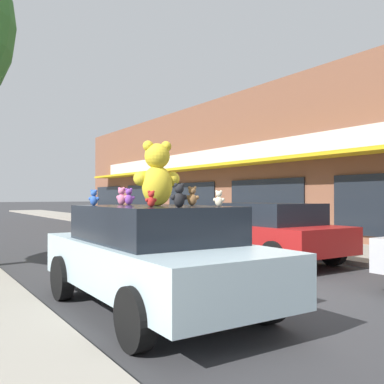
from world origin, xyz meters
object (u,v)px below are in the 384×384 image
teddy_bear_red (151,199)px  teddy_bear_brown (192,196)px  teddy_bear_giant (157,175)px  teddy_bear_purple (129,197)px  teddy_bear_cream (219,199)px  teddy_bear_pink (122,196)px  parked_car_far_center (265,230)px  teddy_bear_blue (94,198)px  plush_art_car (153,254)px  teddy_bear_black (179,196)px

teddy_bear_red → teddy_bear_brown: bearing=-144.7°
teddy_bear_giant → teddy_bear_purple: bearing=-70.9°
teddy_bear_cream → teddy_bear_pink: (-0.64, 1.86, 0.03)m
parked_car_far_center → teddy_bear_brown: bearing=-146.3°
teddy_bear_red → teddy_bear_pink: size_ratio=0.74×
teddy_bear_blue → teddy_bear_brown: teddy_bear_brown is taller
plush_art_car → teddy_bear_cream: size_ratio=19.76×
teddy_bear_pink → teddy_bear_brown: 1.30m
teddy_bear_cream → teddy_bear_brown: 0.77m
teddy_bear_purple → teddy_bear_red: 1.56m
teddy_bear_blue → teddy_bear_pink: teddy_bear_pink is taller
teddy_bear_red → teddy_bear_black: 0.43m
teddy_bear_cream → teddy_bear_blue: 2.04m
teddy_bear_brown → parked_car_far_center: size_ratio=0.07×
teddy_bear_red → teddy_bear_blue: teddy_bear_blue is taller
teddy_bear_giant → teddy_bear_pink: size_ratio=3.27×
teddy_bear_brown → teddy_bear_giant: bearing=22.8°
teddy_bear_cream → teddy_bear_red: bearing=28.9°
plush_art_car → teddy_bear_cream: (0.58, -0.83, 0.82)m
teddy_bear_giant → teddy_bear_red: teddy_bear_giant is taller
teddy_bear_blue → parked_car_far_center: 5.55m
teddy_bear_blue → plush_art_car: bearing=169.7°
teddy_bear_giant → teddy_bear_cream: bearing=138.6°
teddy_bear_cream → parked_car_far_center: teddy_bear_cream is taller
teddy_bear_red → teddy_bear_brown: (0.97, 0.50, 0.04)m
teddy_bear_giant → teddy_bear_blue: bearing=-32.5°
teddy_bear_giant → teddy_bear_brown: bearing=-170.9°
teddy_bear_purple → teddy_bear_brown: teddy_bear_brown is taller
teddy_bear_purple → teddy_bear_cream: bearing=129.9°
teddy_bear_red → teddy_bear_blue: size_ratio=0.89×
teddy_bear_red → teddy_bear_pink: 1.62m
teddy_bear_giant → teddy_bear_blue: teddy_bear_giant is taller
plush_art_car → teddy_bear_blue: (-0.61, 0.82, 0.83)m
teddy_bear_blue → parked_car_far_center: size_ratio=0.06×
teddy_bear_purple → teddy_bear_red: size_ratio=1.28×
teddy_bear_giant → teddy_bear_brown: (0.57, -0.08, -0.32)m
teddy_bear_black → teddy_bear_purple: bearing=-85.5°
teddy_bear_giant → teddy_bear_pink: bearing=-65.7°
teddy_bear_cream → teddy_bear_giant: bearing=-13.8°
teddy_bear_cream → teddy_bear_black: size_ratio=0.73×
teddy_bear_blue → parked_car_far_center: (5.20, 1.74, -0.83)m
teddy_bear_giant → teddy_bear_purple: 0.99m
teddy_bear_giant → teddy_bear_black: bearing=95.4°
teddy_bear_giant → teddy_bear_red: (-0.40, -0.58, -0.36)m
plush_art_car → teddy_bear_brown: (0.64, -0.07, 0.85)m
teddy_bear_cream → teddy_bear_brown: teddy_bear_brown is taller
teddy_bear_giant → teddy_bear_red: bearing=72.6°
teddy_bear_giant → parked_car_far_center: size_ratio=0.23×
teddy_bear_purple → teddy_bear_cream: (0.54, -1.78, -0.03)m
teddy_bear_brown → parked_car_far_center: 4.82m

